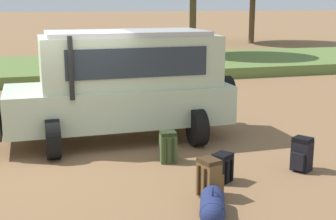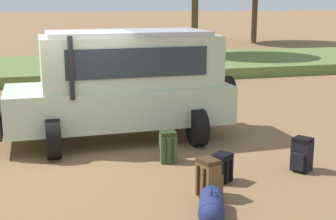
{
  "view_description": "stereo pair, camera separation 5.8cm",
  "coord_description": "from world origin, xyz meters",
  "px_view_note": "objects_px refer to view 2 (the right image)",
  "views": [
    {
      "loc": [
        -0.67,
        -9.41,
        3.03
      ],
      "look_at": [
        1.75,
        -0.91,
        1.0
      ],
      "focal_mm": 50.0,
      "sensor_mm": 36.0,
      "label": 1
    },
    {
      "loc": [
        -0.62,
        -9.43,
        3.03
      ],
      "look_at": [
        1.75,
        -0.91,
        1.0
      ],
      "focal_mm": 50.0,
      "sensor_mm": 36.0,
      "label": 2
    }
  ],
  "objects_px": {
    "backpack_near_rear_wheel": "(209,179)",
    "duffel_bag_low_black_case": "(211,206)",
    "backpack_beside_front_wheel": "(168,147)",
    "safari_vehicle": "(124,83)",
    "backpack_cluster_center": "(221,168)",
    "backpack_outermost": "(302,155)"
  },
  "relations": [
    {
      "from": "backpack_cluster_center",
      "to": "safari_vehicle",
      "type": "bearing_deg",
      "value": 110.18
    },
    {
      "from": "safari_vehicle",
      "to": "duffel_bag_low_black_case",
      "type": "distance_m",
      "value": 4.49
    },
    {
      "from": "safari_vehicle",
      "to": "backpack_cluster_center",
      "type": "relative_size",
      "value": 10.55
    },
    {
      "from": "backpack_cluster_center",
      "to": "backpack_near_rear_wheel",
      "type": "bearing_deg",
      "value": -127.67
    },
    {
      "from": "backpack_beside_front_wheel",
      "to": "safari_vehicle",
      "type": "bearing_deg",
      "value": 105.86
    },
    {
      "from": "backpack_cluster_center",
      "to": "backpack_near_rear_wheel",
      "type": "distance_m",
      "value": 0.73
    },
    {
      "from": "backpack_beside_front_wheel",
      "to": "backpack_near_rear_wheel",
      "type": "height_order",
      "value": "backpack_near_rear_wheel"
    },
    {
      "from": "backpack_outermost",
      "to": "safari_vehicle",
      "type": "bearing_deg",
      "value": 132.94
    },
    {
      "from": "safari_vehicle",
      "to": "duffel_bag_low_black_case",
      "type": "bearing_deg",
      "value": -83.79
    },
    {
      "from": "safari_vehicle",
      "to": "duffel_bag_low_black_case",
      "type": "relative_size",
      "value": 5.73
    },
    {
      "from": "safari_vehicle",
      "to": "backpack_cluster_center",
      "type": "bearing_deg",
      "value": -69.82
    },
    {
      "from": "backpack_beside_front_wheel",
      "to": "backpack_cluster_center",
      "type": "distance_m",
      "value": 1.39
    },
    {
      "from": "backpack_outermost",
      "to": "backpack_near_rear_wheel",
      "type": "bearing_deg",
      "value": -161.69
    },
    {
      "from": "backpack_cluster_center",
      "to": "backpack_outermost",
      "type": "height_order",
      "value": "backpack_outermost"
    },
    {
      "from": "backpack_near_rear_wheel",
      "to": "duffel_bag_low_black_case",
      "type": "relative_size",
      "value": 0.69
    },
    {
      "from": "backpack_beside_front_wheel",
      "to": "backpack_near_rear_wheel",
      "type": "relative_size",
      "value": 0.95
    },
    {
      "from": "backpack_beside_front_wheel",
      "to": "duffel_bag_low_black_case",
      "type": "xyz_separation_m",
      "value": [
        -0.05,
        -2.51,
        -0.12
      ]
    },
    {
      "from": "backpack_outermost",
      "to": "duffel_bag_low_black_case",
      "type": "relative_size",
      "value": 0.67
    },
    {
      "from": "backpack_near_rear_wheel",
      "to": "duffel_bag_low_black_case",
      "type": "distance_m",
      "value": 0.73
    },
    {
      "from": "safari_vehicle",
      "to": "backpack_beside_front_wheel",
      "type": "distance_m",
      "value": 2.14
    },
    {
      "from": "backpack_cluster_center",
      "to": "duffel_bag_low_black_case",
      "type": "relative_size",
      "value": 0.54
    },
    {
      "from": "backpack_near_rear_wheel",
      "to": "duffel_bag_low_black_case",
      "type": "bearing_deg",
      "value": -107.23
    }
  ]
}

